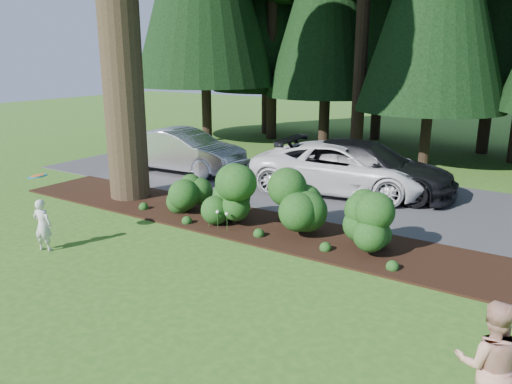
{
  "coord_description": "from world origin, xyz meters",
  "views": [
    {
      "loc": [
        7.27,
        -7.32,
        4.42
      ],
      "look_at": [
        1.02,
        2.2,
        1.3
      ],
      "focal_mm": 35.0,
      "sensor_mm": 36.0,
      "label": 1
    }
  ],
  "objects_px": {
    "car_white_suv": "(343,168)",
    "frisbee": "(37,176)",
    "child": "(43,225)",
    "car_silver_wagon": "(183,151)",
    "adult": "(490,365)",
    "car_dark_suv": "(365,168)"
  },
  "relations": [
    {
      "from": "adult",
      "to": "frisbee",
      "type": "relative_size",
      "value": 3.74
    },
    {
      "from": "car_silver_wagon",
      "to": "child",
      "type": "height_order",
      "value": "car_silver_wagon"
    },
    {
      "from": "car_silver_wagon",
      "to": "car_white_suv",
      "type": "relative_size",
      "value": 0.85
    },
    {
      "from": "adult",
      "to": "car_white_suv",
      "type": "bearing_deg",
      "value": -70.48
    },
    {
      "from": "car_silver_wagon",
      "to": "frisbee",
      "type": "height_order",
      "value": "frisbee"
    },
    {
      "from": "car_white_suv",
      "to": "child",
      "type": "relative_size",
      "value": 4.74
    },
    {
      "from": "car_dark_suv",
      "to": "child",
      "type": "distance_m",
      "value": 9.92
    },
    {
      "from": "car_silver_wagon",
      "to": "frisbee",
      "type": "distance_m",
      "value": 8.06
    },
    {
      "from": "child",
      "to": "frisbee",
      "type": "height_order",
      "value": "frisbee"
    },
    {
      "from": "car_white_suv",
      "to": "child",
      "type": "height_order",
      "value": "car_white_suv"
    },
    {
      "from": "car_white_suv",
      "to": "frisbee",
      "type": "distance_m",
      "value": 9.27
    },
    {
      "from": "car_white_suv",
      "to": "child",
      "type": "bearing_deg",
      "value": 146.04
    },
    {
      "from": "car_dark_suv",
      "to": "frisbee",
      "type": "distance_m",
      "value": 9.9
    },
    {
      "from": "car_silver_wagon",
      "to": "car_white_suv",
      "type": "distance_m",
      "value": 6.47
    },
    {
      "from": "child",
      "to": "frisbee",
      "type": "xyz_separation_m",
      "value": [
        -0.41,
        0.28,
        1.06
      ]
    },
    {
      "from": "car_silver_wagon",
      "to": "car_white_suv",
      "type": "bearing_deg",
      "value": -89.72
    },
    {
      "from": "car_silver_wagon",
      "to": "car_dark_suv",
      "type": "height_order",
      "value": "car_dark_suv"
    },
    {
      "from": "car_silver_wagon",
      "to": "frisbee",
      "type": "relative_size",
      "value": 11.13
    },
    {
      "from": "car_dark_suv",
      "to": "child",
      "type": "xyz_separation_m",
      "value": [
        -4.38,
        -8.9,
        -0.25
      ]
    },
    {
      "from": "frisbee",
      "to": "child",
      "type": "bearing_deg",
      "value": -33.96
    },
    {
      "from": "car_white_suv",
      "to": "adult",
      "type": "distance_m",
      "value": 10.79
    },
    {
      "from": "child",
      "to": "adult",
      "type": "relative_size",
      "value": 0.74
    }
  ]
}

